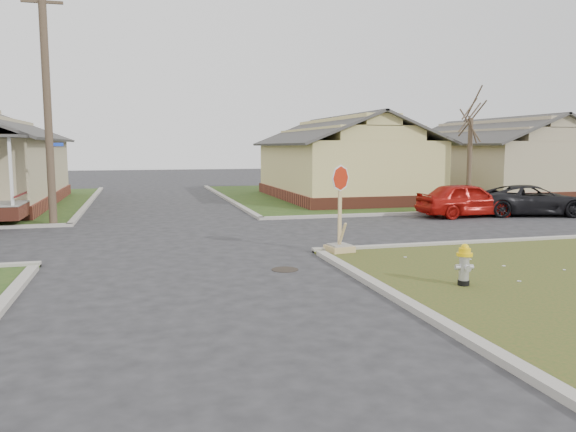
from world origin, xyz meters
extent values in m
plane|color=#252527|center=(0.00, 0.00, 0.00)|extent=(120.00, 120.00, 0.00)
cube|color=#274318|center=(22.00, 18.00, 0.03)|extent=(37.00, 19.00, 0.05)
cylinder|color=black|center=(2.20, -0.50, 0.01)|extent=(0.64, 0.64, 0.01)
cube|color=brown|center=(10.00, 16.50, 0.30)|extent=(7.20, 11.20, 0.60)
cube|color=#E4D086|center=(10.00, 16.50, 1.90)|extent=(7.00, 11.00, 2.60)
cube|color=brown|center=(20.00, 16.50, 0.30)|extent=(7.20, 11.20, 0.60)
cube|color=tan|center=(20.00, 16.50, 1.90)|extent=(7.00, 11.00, 2.60)
cylinder|color=#413325|center=(-4.20, 8.90, 4.50)|extent=(0.28, 0.28, 9.00)
cube|color=#413325|center=(-4.20, 8.90, 8.00)|extent=(1.40, 0.10, 0.10)
cylinder|color=#413325|center=(14.00, 10.20, 2.15)|extent=(0.22, 0.22, 4.20)
cylinder|color=black|center=(5.37, -3.11, 0.10)|extent=(0.24, 0.24, 0.11)
cylinder|color=#BDBCC1|center=(5.37, -3.11, 0.41)|extent=(0.21, 0.21, 0.50)
sphere|color=#BDBCC1|center=(5.37, -3.11, 0.66)|extent=(0.21, 0.21, 0.21)
cylinder|color=yellow|center=(5.37, -3.11, 0.71)|extent=(0.33, 0.33, 0.07)
cylinder|color=yellow|center=(5.37, -3.11, 0.78)|extent=(0.24, 0.24, 0.11)
sphere|color=yellow|center=(5.37, -3.11, 0.85)|extent=(0.16, 0.16, 0.16)
cube|color=tan|center=(4.18, 1.14, 0.13)|extent=(0.66, 0.66, 0.16)
cube|color=gray|center=(4.18, 1.14, 0.23)|extent=(0.53, 0.53, 0.04)
cube|color=tan|center=(4.18, 1.14, 1.28)|extent=(0.10, 0.05, 2.24)
cylinder|color=#AB1F0B|center=(4.18, 1.09, 2.08)|extent=(0.60, 0.26, 0.64)
cylinder|color=silver|center=(4.18, 1.11, 2.08)|extent=(0.68, 0.30, 0.73)
imported|color=#AD120C|center=(12.16, 7.43, 0.72)|extent=(4.23, 1.75, 1.43)
imported|color=black|center=(15.14, 7.15, 0.64)|extent=(5.05, 3.33, 1.29)
camera|label=1|loc=(-1.13, -13.21, 2.93)|focal=35.00mm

